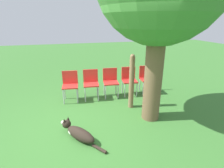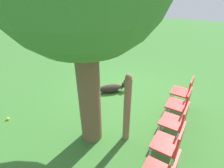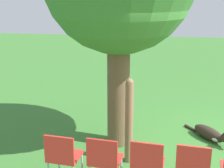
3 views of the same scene
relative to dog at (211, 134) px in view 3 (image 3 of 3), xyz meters
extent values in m
plane|color=#38702D|center=(-0.40, 0.24, -0.13)|extent=(30.00, 30.00, 0.00)
cylinder|color=brown|center=(-0.37, 1.77, 1.03)|extent=(0.41, 0.41, 2.31)
ellipsoid|color=#2D231C|center=(0.05, 0.04, -0.01)|extent=(0.72, 0.63, 0.25)
ellipsoid|color=silver|center=(-0.10, -0.08, -0.02)|extent=(0.33, 0.32, 0.15)
cone|color=#2D231C|center=(-0.30, -0.17, 0.18)|extent=(0.06, 0.06, 0.08)
cylinder|color=#2D231C|center=(0.44, 0.34, -0.10)|extent=(0.29, 0.25, 0.06)
cylinder|color=#846647|center=(-1.01, 1.50, 0.56)|extent=(0.13, 0.13, 1.38)
sphere|color=#846647|center=(-1.01, 1.50, 1.27)|extent=(0.12, 0.12, 0.12)
cube|color=red|center=(-1.81, 0.55, 0.33)|extent=(0.46, 0.48, 0.04)
cube|color=red|center=(-2.01, 0.57, 0.55)|extent=(0.08, 0.44, 0.39)
cube|color=red|center=(-1.81, 1.15, 0.33)|extent=(0.46, 0.48, 0.04)
cube|color=red|center=(-2.00, 1.17, 0.55)|extent=(0.08, 0.44, 0.39)
cube|color=red|center=(-1.81, 1.76, 0.33)|extent=(0.46, 0.48, 0.04)
cube|color=red|center=(-2.00, 1.78, 0.55)|extent=(0.08, 0.44, 0.39)
cylinder|color=#B7B7BC|center=(-1.61, 1.93, 0.09)|extent=(0.03, 0.03, 0.45)
cube|color=red|center=(-1.81, 2.36, 0.33)|extent=(0.46, 0.48, 0.04)
cube|color=red|center=(-2.00, 2.38, 0.55)|extent=(0.08, 0.44, 0.39)
cylinder|color=#B7B7BC|center=(-1.61, 2.53, 0.09)|extent=(0.03, 0.03, 0.45)
cylinder|color=#B7B7BC|center=(-1.65, 2.15, 0.09)|extent=(0.03, 0.03, 0.45)
sphere|color=#CCE033|center=(1.67, 2.20, -0.10)|extent=(0.07, 0.07, 0.07)
camera|label=1|loc=(3.02, -0.10, 2.13)|focal=28.00mm
camera|label=2|loc=(-1.91, 3.98, 2.61)|focal=28.00mm
camera|label=3|loc=(-5.72, 1.07, 2.65)|focal=50.00mm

